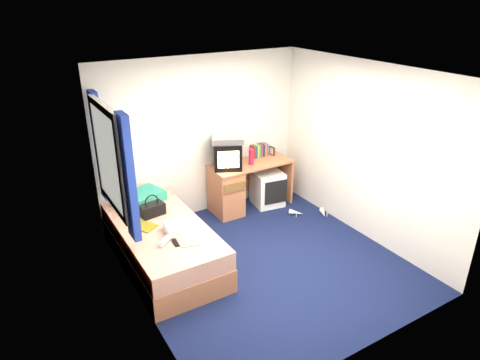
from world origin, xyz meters
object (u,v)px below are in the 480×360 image
crt_tv (228,155)px  picture_frame (272,151)px  pink_water_bottle (251,157)px  storage_cube (268,188)px  white_heels (310,213)px  bed (163,244)px  desk (235,187)px  colour_swatch_fan (191,245)px  vcr (227,139)px  aerosol_can (240,159)px  magazine (144,226)px  handbag (152,209)px  towel (180,227)px  pillow (141,198)px  remote_control (175,243)px  water_bottle (165,241)px

crt_tv → picture_frame: (0.89, 0.11, -0.13)m
pink_water_bottle → storage_cube: bearing=-2.5°
crt_tv → white_heels: size_ratio=0.97×
bed → desk: 1.70m
storage_cube → colour_swatch_fan: size_ratio=2.54×
vcr → aerosol_can: (0.23, 0.03, -0.37)m
colour_swatch_fan → bed: bearing=101.2°
crt_tv → pink_water_bottle: crt_tv is taller
magazine → aerosol_can: bearing=22.0°
desk → handbag: 1.59m
vcr → towel: vcr is taller
desk → handbag: bearing=-163.0°
crt_tv → bed: bearing=-124.8°
pillow → colour_swatch_fan: pillow is taller
handbag → remote_control: handbag is taller
water_bottle → pink_water_bottle: bearing=30.6°
desk → towel: (-1.37, -1.02, 0.19)m
handbag → colour_swatch_fan: bearing=-91.3°
picture_frame → white_heels: picture_frame is taller
pink_water_bottle → remote_control: size_ratio=1.48×
bed → picture_frame: (2.27, 0.88, 0.55)m
storage_cube → colour_swatch_fan: (-1.94, -1.29, 0.27)m
aerosol_can → vcr: bearing=-173.8°
towel → remote_control: towel is taller
white_heels → pink_water_bottle: bearing=133.7°
vcr → water_bottle: bearing=-115.6°
pink_water_bottle → bed: bearing=-158.3°
bed → magazine: (-0.19, 0.07, 0.28)m
white_heels → magazine: bearing=178.8°
storage_cube → remote_control: remote_control is taller
magazine → water_bottle: water_bottle is taller
vcr → colour_swatch_fan: vcr is taller
storage_cube → magazine: size_ratio=1.99×
desk → white_heels: desk is taller
handbag → aerosol_can: bearing=8.4°
storage_cube → water_bottle: 2.46m
colour_swatch_fan → vcr: bearing=47.4°
picture_frame → pink_water_bottle: 0.55m
magazine → bed: bearing=-20.6°
bed → pillow: 0.81m
pillow → desk: 1.53m
bed → crt_tv: (1.38, 0.77, 0.68)m
vcr → white_heels: 1.72m
towel → magazine: size_ratio=1.20×
crt_tv → picture_frame: crt_tv is taller
bed → colour_swatch_fan: bearing=-78.8°
storage_cube → aerosol_can: aerosol_can is taller
white_heels → towel: bearing=-173.3°
picture_frame → handbag: (-2.26, -0.57, -0.20)m
vcr → handbag: bearing=-135.3°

